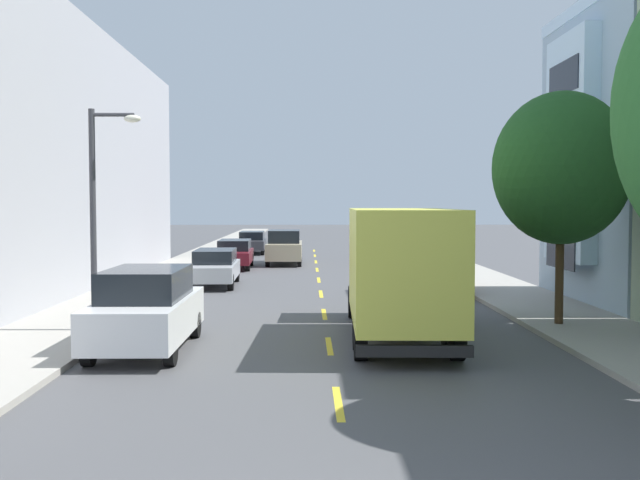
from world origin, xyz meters
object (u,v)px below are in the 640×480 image
Objects in this scene: parked_wagon_silver at (215,267)px; moving_champagne_sedan at (284,247)px; parked_suv_white at (147,309)px; street_tree_second at (561,168)px; parked_hatchback_sky at (385,247)px; parked_sedan_orange at (434,274)px; street_lamp at (100,200)px; delivery_box_truck at (398,265)px; parked_wagon_charcoal at (252,242)px; parked_wagon_burgundy at (234,253)px.

moving_champagne_sedan is (2.59, 10.58, 0.18)m from parked_wagon_silver.
parked_suv_white is 1.00× the size of moving_champagne_sedan.
parked_suv_white is 13.33m from parked_wagon_silver.
street_tree_second is 25.18m from parked_hatchback_sky.
parked_wagon_silver is (-8.75, 2.62, 0.05)m from parked_sedan_orange.
parked_sedan_orange is at bearing 40.14° from street_lamp.
delivery_box_truck reaches higher than parked_sedan_orange.
moving_champagne_sedan is at bearing 79.32° from street_lamp.
parked_wagon_silver is (-0.10, 13.33, -0.18)m from parked_suv_white.
parked_wagon_silver is at bearing -90.26° from parked_wagon_charcoal.
parked_hatchback_sky is 10.03m from parked_wagon_charcoal.
delivery_box_truck is 1.71× the size of parked_wagon_silver.
moving_champagne_sedan is at bearing -74.14° from parked_wagon_charcoal.
delivery_box_truck is at bearing -62.53° from parked_wagon_silver.
parked_sedan_orange is (10.29, 8.67, -2.78)m from street_lamp.
parked_wagon_charcoal is at bearing 86.97° from street_lamp.
parked_hatchback_sky is at bearing 31.09° from moving_champagne_sedan.
street_tree_second is 1.34× the size of parked_wagon_charcoal.
parked_wagon_burgundy is at bearing -135.84° from moving_champagne_sedan.
parked_suv_white is at bearing -89.77° from parked_wagon_burgundy.
moving_champagne_sedan reaches higher than parked_sedan_orange.
parked_wagon_silver is at bearing 82.26° from street_lamp.
parked_wagon_burgundy is 8.08m from parked_wagon_silver.
parked_hatchback_sky is at bearing 84.48° from delivery_box_truck.
street_lamp is 13.74m from parked_sedan_orange.
street_tree_second is 11.56m from parked_suv_white.
parked_wagon_silver reaches higher than parked_sedan_orange.
parked_hatchback_sky is (-2.08, 24.83, -3.65)m from street_tree_second.
moving_champagne_sedan reaches higher than parked_wagon_charcoal.
street_tree_second is 0.79× the size of delivery_box_truck.
parked_wagon_burgundy is 0.99× the size of moving_champagne_sedan.
parked_suv_white is (-6.08, -1.44, -0.91)m from delivery_box_truck.
parked_wagon_charcoal and parked_wagon_burgundy have the same top height.
street_tree_second is at bearing -59.96° from parked_wagon_burgundy.
parked_hatchback_sky reaches higher than parked_sedan_orange.
parked_sedan_orange is 1.13× the size of parked_hatchback_sky.
parked_suv_white is (-8.61, -27.60, 0.23)m from parked_hatchback_sky.
street_lamp is 22.40m from moving_champagne_sedan.
moving_champagne_sedan is at bearing 99.08° from delivery_box_truck.
parked_wagon_silver is at bearing -90.12° from parked_wagon_burgundy.
parked_suv_white reaches higher than parked_wagon_burgundy.
delivery_box_truck is 6.31m from parked_suv_white.
parked_wagon_burgundy is (1.55, 19.37, -2.73)m from street_lamp.
street_lamp is 1.21× the size of parked_wagon_burgundy.
street_lamp is 1.20× the size of moving_champagne_sedan.
delivery_box_truck is 1.68× the size of moving_champagne_sedan.
street_tree_second is at bearing -85.21° from parked_hatchback_sky.
parked_wagon_charcoal reaches higher than parked_sedan_orange.
street_tree_second is 1.32× the size of moving_champagne_sedan.
parked_hatchback_sky is (-0.04, 16.89, 0.01)m from parked_sedan_orange.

